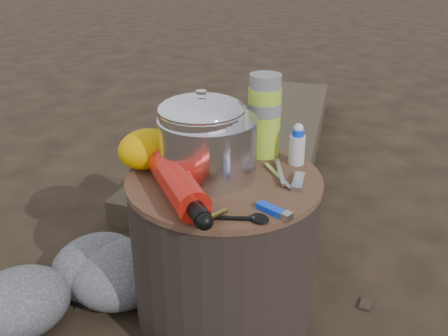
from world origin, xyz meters
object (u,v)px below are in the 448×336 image
thermos (264,116)px  travel_mug (224,128)px  stump (224,251)px  fuel_bottle (178,184)px  log_main (284,146)px  camping_pot (202,137)px

thermos → travel_mug: (-0.07, 0.10, -0.05)m
stump → fuel_bottle: (-0.15, -0.04, 0.27)m
log_main → travel_mug: bearing=-93.9°
camping_pot → travel_mug: camping_pot is taller
stump → camping_pot: bearing=135.4°
log_main → camping_pot: size_ratio=8.59×
camping_pot → thermos: 0.21m
stump → fuel_bottle: size_ratio=1.57×
stump → thermos: bearing=19.6°
stump → camping_pot: (-0.04, 0.04, 0.33)m
fuel_bottle → log_main: bearing=49.4°
log_main → thermos: bearing=-86.9°
fuel_bottle → thermos: thermos is taller
travel_mug → fuel_bottle: bearing=-142.3°
stump → thermos: size_ratio=2.21×
stump → thermos: 0.38m
camping_pot → travel_mug: (0.14, 0.12, -0.04)m
stump → camping_pot: size_ratio=2.36×
log_main → thermos: 1.09m
thermos → camping_pot: bearing=-174.1°
fuel_bottle → travel_mug: bearing=48.9°
log_main → travel_mug: travel_mug is taller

